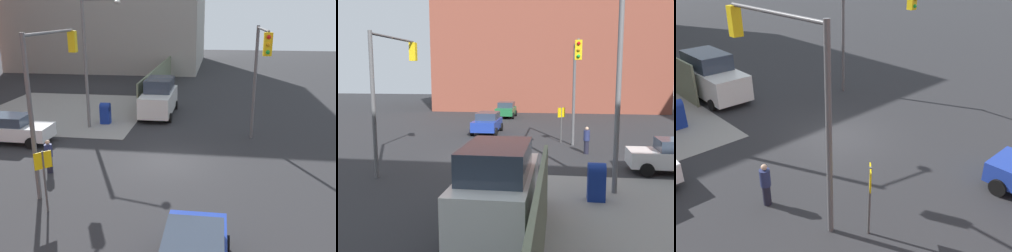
{
  "view_description": "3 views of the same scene",
  "coord_description": "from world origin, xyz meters",
  "views": [
    {
      "loc": [
        -17.23,
        -2.46,
        7.16
      ],
      "look_at": [
        -0.2,
        -0.12,
        1.95
      ],
      "focal_mm": 40.0,
      "sensor_mm": 36.0,
      "label": 1
    },
    {
      "loc": [
        19.88,
        3.59,
        4.7
      ],
      "look_at": [
        -0.16,
        0.72,
        1.81
      ],
      "focal_mm": 40.0,
      "sensor_mm": 36.0,
      "label": 2
    },
    {
      "loc": [
        -11.46,
        10.5,
        8.04
      ],
      "look_at": [
        -1.34,
        0.95,
        1.37
      ],
      "focal_mm": 40.0,
      "sensor_mm": 36.0,
      "label": 3
    }
  ],
  "objects": [
    {
      "name": "traffic_signal_nw_corner",
      "position": [
        -2.63,
        4.5,
        4.6
      ],
      "size": [
        4.97,
        0.36,
        6.5
      ],
      "color": "#59595B",
      "rests_on": "ground"
    },
    {
      "name": "ground_plane",
      "position": [
        0.0,
        0.0,
        0.0
      ],
      "size": [
        120.0,
        120.0,
        0.0
      ],
      "primitive_type": "plane",
      "color": "#28282B"
    },
    {
      "name": "van_white_delivery",
      "position": [
        8.99,
        1.8,
        1.28
      ],
      "size": [
        5.4,
        2.32,
        2.62
      ],
      "color": "white",
      "rests_on": "ground"
    },
    {
      "name": "traffic_signal_se_corner",
      "position": [
        2.56,
        -4.5,
        4.61
      ],
      "size": [
        5.12,
        0.36,
        6.5
      ],
      "color": "#59595B",
      "rests_on": "ground"
    },
    {
      "name": "sidewalk_corner",
      "position": [
        9.0,
        9.0,
        0.01
      ],
      "size": [
        12.0,
        12.0,
        0.01
      ],
      "primitive_type": "cube",
      "color": "gray",
      "rests_on": "ground"
    },
    {
      "name": "street_lamp_corner",
      "position": [
        5.11,
        5.44,
        4.7
      ],
      "size": [
        0.95,
        2.61,
        8.0
      ],
      "color": "slate",
      "rests_on": "ground"
    },
    {
      "name": "mailbox_blue",
      "position": [
        6.2,
        5.0,
        0.76
      ],
      "size": [
        0.56,
        0.64,
        1.43
      ],
      "color": "navy",
      "rests_on": "ground"
    },
    {
      "name": "construction_fence",
      "position": [
        18.45,
        3.2,
        1.2
      ],
      "size": [
        20.9,
        0.12,
        2.4
      ],
      "primitive_type": "cube",
      "color": "slate",
      "rests_on": "ground"
    },
    {
      "name": "coupe_white",
      "position": [
        1.75,
        9.15,
        0.84
      ],
      "size": [
        2.02,
        4.33,
        1.62
      ],
      "color": "white",
      "rests_on": "ground"
    },
    {
      "name": "warning_sign_two_way",
      "position": [
        -5.4,
        3.74,
        1.64
      ],
      "size": [
        0.48,
        0.48,
        2.4
      ],
      "color": "#4C4C4C",
      "rests_on": "ground"
    },
    {
      "name": "pedestrian_crossing",
      "position": [
        -2.0,
        5.2,
        0.82
      ],
      "size": [
        0.36,
        0.36,
        1.59
      ],
      "rotation": [
        0.0,
        0.0,
        6.0
      ],
      "color": "navy",
      "rests_on": "ground"
    }
  ]
}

